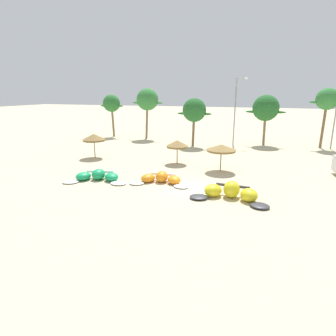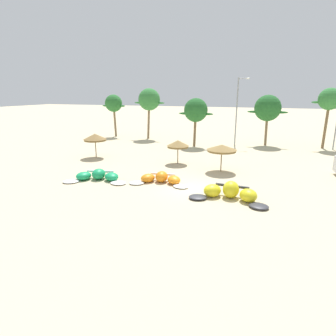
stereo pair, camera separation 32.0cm
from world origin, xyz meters
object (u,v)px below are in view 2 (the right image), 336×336
palm_left (149,100)px  beach_umbrella_middle (178,144)px  beach_umbrella_near_van (95,137)px  beach_umbrella_near_palms (222,148)px  palm_left_of_gap (196,111)px  palm_center_left (268,108)px  palm_center_right (330,100)px  kite_left_of_center (230,193)px  kite_far_left (98,176)px  kite_left (161,179)px  lamppost_west (238,108)px  palm_leftmost (114,104)px

palm_left → beach_umbrella_middle: bearing=-56.9°
beach_umbrella_near_van → beach_umbrella_near_palms: bearing=-4.2°
palm_left_of_gap → palm_center_left: 10.55m
beach_umbrella_near_van → palm_center_right: size_ratio=0.35×
kite_left_of_center → palm_center_right: (9.69, 24.31, 6.18)m
kite_far_left → kite_left_of_center: (11.89, -0.72, 0.12)m
kite_left → beach_umbrella_middle: size_ratio=2.09×
palm_center_left → kite_left_of_center: bearing=-94.4°
palm_left → lamppost_west: size_ratio=0.86×
kite_left → kite_left_of_center: size_ratio=0.90×
palm_left → kite_left: bearing=-64.6°
beach_umbrella_near_van → palm_center_left: bearing=39.3°
lamppost_west → kite_left: bearing=-100.6°
kite_left_of_center → lamppost_west: (-2.29, 23.02, 4.90)m
beach_umbrella_near_palms → palm_leftmost: size_ratio=0.40×
kite_left_of_center → palm_left_of_gap: 21.80m
beach_umbrella_near_van → beach_umbrella_middle: beach_umbrella_near_van is taller
palm_leftmost → lamppost_west: lamppost_west is taller
kite_far_left → palm_left_of_gap: bearing=77.8°
palm_center_left → lamppost_west: size_ratio=0.76×
palm_center_right → palm_left: bearing=-179.7°
beach_umbrella_middle → palm_left: size_ratio=0.32×
beach_umbrella_near_palms → palm_leftmost: (-21.78, 16.94, 3.35)m
beach_umbrella_middle → lamppost_west: (4.67, 13.97, 3.18)m
lamppost_west → palm_center_right: bearing=6.1°
kite_left_of_center → palm_center_left: 24.74m
kite_left_of_center → beach_umbrella_middle: beach_umbrella_middle is taller
palm_leftmost → palm_center_left: (25.53, -0.20, -0.31)m
palm_left → beach_umbrella_near_palms: bearing=-48.3°
beach_umbrella_near_palms → kite_far_left: bearing=-146.1°
kite_left_of_center → beach_umbrella_near_palms: 7.91m
kite_left → beach_umbrella_middle: beach_umbrella_middle is taller
kite_left → beach_umbrella_near_palms: beach_umbrella_near_palms is taller
palm_leftmost → beach_umbrella_middle: bearing=-42.5°
beach_umbrella_middle → kite_left_of_center: bearing=-52.4°
beach_umbrella_near_palms → palm_left: 22.79m
kite_left → lamppost_west: lamppost_west is taller
palm_left_of_gap → palm_center_left: size_ratio=0.94×
beach_umbrella_near_van → palm_leftmost: bearing=112.2°
palm_center_left → lamppost_west: (-4.14, -1.16, -0.01)m
kite_left → palm_leftmost: bearing=127.8°
kite_far_left → beach_umbrella_near_palms: size_ratio=1.98×
kite_left_of_center → palm_left: (-16.82, 24.19, 5.94)m
beach_umbrella_near_van → kite_left_of_center: bearing=-26.5°
beach_umbrella_middle → beach_umbrella_near_van: bearing=-177.4°
palm_left_of_gap → palm_center_left: bearing=24.4°
palm_center_left → beach_umbrella_near_palms: bearing=-102.6°
palm_center_right → beach_umbrella_middle: bearing=-137.5°
kite_left → palm_left_of_gap: bearing=94.9°
kite_left_of_center → lamppost_west: 23.64m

